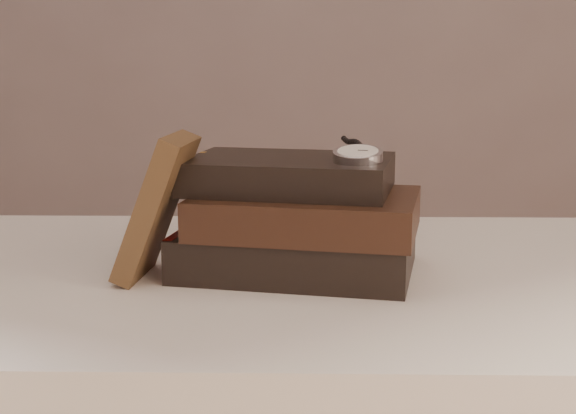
{
  "coord_description": "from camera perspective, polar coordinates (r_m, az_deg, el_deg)",
  "views": [
    {
      "loc": [
        0.08,
        -0.54,
        1.0
      ],
      "look_at": [
        0.07,
        0.35,
        0.82
      ],
      "focal_mm": 49.79,
      "sensor_mm": 36.0,
      "label": 1
    }
  ],
  "objects": [
    {
      "name": "table",
      "position": [
        0.96,
        -3.98,
        -9.8
      ],
      "size": [
        1.0,
        0.6,
        0.75
      ],
      "color": "white",
      "rests_on": "ground"
    },
    {
      "name": "book_stack",
      "position": [
        0.91,
        0.73,
        -0.88
      ],
      "size": [
        0.29,
        0.23,
        0.13
      ],
      "color": "black",
      "rests_on": "table"
    },
    {
      "name": "journal",
      "position": [
        0.89,
        -9.36,
        0.02
      ],
      "size": [
        0.09,
        0.11,
        0.16
      ],
      "primitive_type": "cube",
      "rotation": [
        0.0,
        0.37,
        -0.1
      ],
      "color": "#3B2716",
      "rests_on": "table"
    },
    {
      "name": "pocket_watch",
      "position": [
        0.87,
        4.97,
        3.82
      ],
      "size": [
        0.06,
        0.16,
        0.02
      ],
      "color": "silver",
      "rests_on": "book_stack"
    },
    {
      "name": "eyeglasses",
      "position": [
        1.01,
        -3.5,
        1.11
      ],
      "size": [
        0.13,
        0.14,
        0.05
      ],
      "color": "silver",
      "rests_on": "book_stack"
    }
  ]
}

